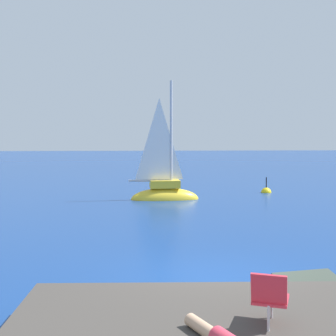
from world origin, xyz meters
TOP-DOWN VIEW (x-y plane):
  - ground_plane at (0.00, 0.00)m, footprint 160.00×160.00m
  - boulder_seaward at (1.66, -1.76)m, footprint 1.44×1.80m
  - boulder_inland at (1.82, -1.44)m, footprint 1.25×1.15m
  - sailboat_near at (-0.35, 12.87)m, footprint 3.48×1.31m
  - beach_chair at (0.18, -3.74)m, footprint 0.66×0.73m
  - marker_buoy at (5.40, 15.20)m, footprint 0.56×0.56m

SIDE VIEW (x-z plane):
  - ground_plane at x=0.00m, z-range 0.00..0.00m
  - boulder_seaward at x=1.66m, z-range -0.54..0.54m
  - boulder_inland at x=1.82m, z-range -0.38..0.38m
  - marker_buoy at x=5.40m, z-range -0.56..0.57m
  - sailboat_near at x=-0.35m, z-range -2.85..3.54m
  - beach_chair at x=0.18m, z-range 0.60..1.40m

